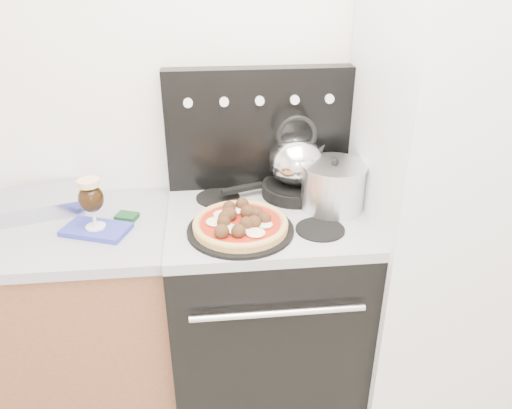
{
  "coord_description": "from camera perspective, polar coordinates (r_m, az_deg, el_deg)",
  "views": [
    {
      "loc": [
        -0.14,
        -0.51,
        1.83
      ],
      "look_at": [
        0.03,
        1.05,
        1.02
      ],
      "focal_mm": 35.0,
      "sensor_mm": 36.0,
      "label": 1
    }
  ],
  "objects": [
    {
      "name": "room_shell",
      "position": [
        1.0,
        3.04,
        -8.21
      ],
      "size": [
        3.52,
        3.01,
        2.52
      ],
      "color": "#B8AD9C",
      "rests_on": "ground"
    },
    {
      "name": "base_cabinet",
      "position": [
        2.38,
        -27.16,
        -12.4
      ],
      "size": [
        1.45,
        0.6,
        0.86
      ],
      "primitive_type": "cube",
      "color": "brown",
      "rests_on": "ground"
    },
    {
      "name": "stove_body",
      "position": [
        2.2,
        1.03,
        -12.1
      ],
      "size": [
        0.76,
        0.65,
        0.88
      ],
      "primitive_type": "cube",
      "color": "black",
      "rests_on": "ground"
    },
    {
      "name": "cooktop",
      "position": [
        1.94,
        1.14,
        -1.52
      ],
      "size": [
        0.76,
        0.65,
        0.04
      ],
      "primitive_type": "cube",
      "color": "#ADADB2",
      "rests_on": "stove_body"
    },
    {
      "name": "backguard",
      "position": [
        2.08,
        0.26,
        8.66
      ],
      "size": [
        0.76,
        0.08,
        0.5
      ],
      "primitive_type": "cube",
      "color": "black",
      "rests_on": "cooktop"
    },
    {
      "name": "fridge",
      "position": [
        2.09,
        20.62,
        0.43
      ],
      "size": [
        0.64,
        0.68,
        1.9
      ],
      "primitive_type": "cube",
      "color": "silver",
      "rests_on": "ground"
    },
    {
      "name": "foil_sheet",
      "position": [
        2.17,
        -23.47,
        0.26
      ],
      "size": [
        0.38,
        0.32,
        0.06
      ],
      "primitive_type": "cube",
      "rotation": [
        0.0,
        0.0,
        0.27
      ],
      "color": "white",
      "rests_on": "countertop"
    },
    {
      "name": "oven_mitt",
      "position": [
        1.93,
        -17.79,
        -2.74
      ],
      "size": [
        0.27,
        0.21,
        0.02
      ],
      "primitive_type": "cube",
      "rotation": [
        0.0,
        0.0,
        -0.36
      ],
      "color": "#333AAE",
      "rests_on": "countertop"
    },
    {
      "name": "beer_glass",
      "position": [
        1.88,
        -18.25,
        0.1
      ],
      "size": [
        0.12,
        0.12,
        0.2
      ],
      "primitive_type": null,
      "rotation": [
        0.0,
        0.0,
        0.35
      ],
      "color": "black",
      "rests_on": "oven_mitt"
    },
    {
      "name": "pizza_pan",
      "position": [
        1.81,
        -1.78,
        -2.91
      ],
      "size": [
        0.47,
        0.47,
        0.01
      ],
      "primitive_type": "cylinder",
      "rotation": [
        0.0,
        0.0,
        -0.23
      ],
      "color": "black",
      "rests_on": "cooktop"
    },
    {
      "name": "pizza",
      "position": [
        1.79,
        -1.79,
        -2.07
      ],
      "size": [
        0.42,
        0.42,
        0.05
      ],
      "primitive_type": null,
      "rotation": [
        0.0,
        0.0,
        -0.26
      ],
      "color": "tan",
      "rests_on": "pizza_pan"
    },
    {
      "name": "skillet",
      "position": [
        2.07,
        4.45,
        1.74
      ],
      "size": [
        0.35,
        0.35,
        0.05
      ],
      "primitive_type": "cylinder",
      "rotation": [
        0.0,
        0.0,
        0.33
      ],
      "color": "black",
      "rests_on": "cooktop"
    },
    {
      "name": "tea_kettle",
      "position": [
        2.01,
        4.59,
        5.5
      ],
      "size": [
        0.26,
        0.26,
        0.24
      ],
      "primitive_type": null,
      "rotation": [
        0.0,
        0.0,
        -0.17
      ],
      "color": "silver",
      "rests_on": "skillet"
    },
    {
      "name": "stock_pot",
      "position": [
        1.95,
        8.78,
        1.93
      ],
      "size": [
        0.3,
        0.3,
        0.18
      ],
      "primitive_type": "cylinder",
      "rotation": [
        0.0,
        0.0,
        0.27
      ],
      "color": "silver",
      "rests_on": "cooktop"
    }
  ]
}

